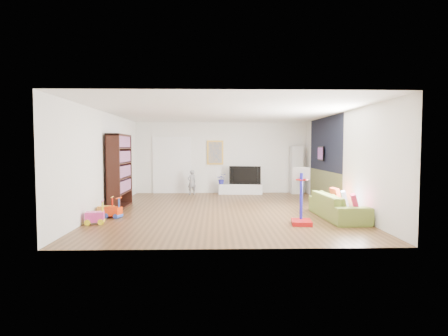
{
  "coord_description": "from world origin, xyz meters",
  "views": [
    {
      "loc": [
        -0.26,
        -9.62,
        1.73
      ],
      "look_at": [
        0.0,
        0.4,
        1.15
      ],
      "focal_mm": 28.0,
      "sensor_mm": 36.0,
      "label": 1
    }
  ],
  "objects_px": {
    "media_console": "(240,189)",
    "sofa": "(338,206)",
    "basketball_hoop": "(302,196)",
    "bookshelf": "(120,171)"
  },
  "relations": [
    {
      "from": "sofa",
      "to": "basketball_hoop",
      "type": "bearing_deg",
      "value": 120.06
    },
    {
      "from": "media_console",
      "to": "sofa",
      "type": "bearing_deg",
      "value": -62.65
    },
    {
      "from": "media_console",
      "to": "sofa",
      "type": "distance_m",
      "value": 5.01
    },
    {
      "from": "bookshelf",
      "to": "basketball_hoop",
      "type": "distance_m",
      "value": 5.26
    },
    {
      "from": "sofa",
      "to": "basketball_hoop",
      "type": "relative_size",
      "value": 1.61
    },
    {
      "from": "bookshelf",
      "to": "basketball_hoop",
      "type": "bearing_deg",
      "value": -26.84
    },
    {
      "from": "bookshelf",
      "to": "media_console",
      "type": "bearing_deg",
      "value": 37.75
    },
    {
      "from": "basketball_hoop",
      "to": "sofa",
      "type": "bearing_deg",
      "value": 40.79
    },
    {
      "from": "bookshelf",
      "to": "sofa",
      "type": "relative_size",
      "value": 1.02
    },
    {
      "from": "sofa",
      "to": "basketball_hoop",
      "type": "xyz_separation_m",
      "value": [
        -1.06,
        -0.67,
        0.34
      ]
    }
  ]
}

